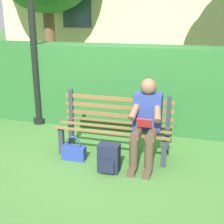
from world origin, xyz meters
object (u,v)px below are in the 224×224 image
object	(u,v)px
handbag	(74,152)
lamp_post	(31,7)
person_seated	(146,120)
backpack	(109,158)
park_bench	(115,124)

from	to	relation	value
handbag	lamp_post	size ratio (longest dim) A/B	0.10
person_seated	lamp_post	bearing A→B (deg)	-25.17
person_seated	backpack	xyz separation A→B (m)	(0.40, 0.42, -0.43)
backpack	handbag	xyz separation A→B (m)	(0.58, -0.20, -0.07)
park_bench	backpack	world-z (taller)	park_bench
handbag	backpack	bearing A→B (deg)	161.02
park_bench	handbag	world-z (taller)	park_bench
park_bench	person_seated	size ratio (longest dim) A/B	1.42
park_bench	person_seated	bearing A→B (deg)	158.53
park_bench	handbag	distance (m)	0.73
person_seated	park_bench	bearing A→B (deg)	-21.47
park_bench	person_seated	distance (m)	0.54
park_bench	person_seated	world-z (taller)	person_seated
backpack	lamp_post	xyz separation A→B (m)	(1.81, -1.46, 1.92)
park_bench	person_seated	xyz separation A→B (m)	(-0.48, 0.19, 0.17)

